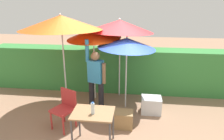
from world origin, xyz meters
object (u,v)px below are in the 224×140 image
object	(u,v)px
umbrella_yellow	(61,23)
chair_plastic	(65,107)
umbrella_orange	(127,43)
cooler_box	(151,105)
umbrella_rainbow	(94,34)
umbrella_navy	(120,26)
person_vendor	(96,77)
crate_cardboard	(123,119)
bottle_water	(93,108)
folding_table	(93,117)

from	to	relation	value
umbrella_yellow	chair_plastic	world-z (taller)	umbrella_yellow
umbrella_orange	chair_plastic	distance (m)	2.13
chair_plastic	cooler_box	world-z (taller)	chair_plastic
umbrella_rainbow	umbrella_navy	bearing A→B (deg)	22.11
umbrella_orange	person_vendor	size ratio (longest dim) A/B	1.03
umbrella_navy	crate_cardboard	bearing A→B (deg)	-81.60
umbrella_yellow	chair_plastic	xyz separation A→B (m)	(0.33, -1.01, -1.75)
chair_plastic	cooler_box	xyz separation A→B (m)	(1.97, 0.90, -0.30)
umbrella_orange	chair_plastic	xyz separation A→B (m)	(-1.29, -1.13, -1.25)
umbrella_rainbow	bottle_water	distance (m)	2.44
crate_cardboard	umbrella_navy	bearing A→B (deg)	98.40
umbrella_yellow	person_vendor	size ratio (longest dim) A/B	1.32
umbrella_orange	bottle_water	world-z (taller)	umbrella_orange
umbrella_navy	cooler_box	distance (m)	2.30
cooler_box	bottle_water	bearing A→B (deg)	-128.35
crate_cardboard	cooler_box	bearing A→B (deg)	47.29
umbrella_rainbow	crate_cardboard	xyz separation A→B (m)	(0.93, -1.38, -1.73)
crate_cardboard	folding_table	size ratio (longest dim) A/B	0.56
person_vendor	bottle_water	xyz separation A→B (m)	(0.22, -1.42, -0.07)
umbrella_yellow	cooler_box	world-z (taller)	umbrella_yellow
umbrella_navy	folding_table	bearing A→B (deg)	-96.81
bottle_water	umbrella_rainbow	bearing A→B (deg)	100.62
umbrella_yellow	umbrella_navy	bearing A→B (deg)	30.50
umbrella_orange	crate_cardboard	distance (m)	1.85
umbrella_rainbow	cooler_box	size ratio (longest dim) A/B	4.21
chair_plastic	folding_table	bearing A→B (deg)	-36.30
umbrella_yellow	person_vendor	xyz separation A→B (m)	(0.88, -0.20, -1.32)
umbrella_rainbow	person_vendor	world-z (taller)	umbrella_rainbow
crate_cardboard	bottle_water	world-z (taller)	bottle_water
umbrella_yellow	crate_cardboard	world-z (taller)	umbrella_yellow
umbrella_yellow	bottle_water	world-z (taller)	umbrella_yellow
umbrella_navy	cooler_box	bearing A→B (deg)	-45.27
umbrella_yellow	bottle_water	size ratio (longest dim) A/B	10.35
umbrella_yellow	cooler_box	size ratio (longest dim) A/B	4.92
umbrella_navy	bottle_water	bearing A→B (deg)	-96.46
umbrella_yellow	cooler_box	bearing A→B (deg)	-2.85
umbrella_rainbow	cooler_box	bearing A→B (deg)	-22.14
umbrella_rainbow	chair_plastic	xyz separation A→B (m)	(-0.37, -1.55, -1.40)
cooler_box	person_vendor	bearing A→B (deg)	-176.57
cooler_box	bottle_water	world-z (taller)	bottle_water
umbrella_navy	bottle_water	world-z (taller)	umbrella_navy
umbrella_rainbow	umbrella_orange	xyz separation A→B (m)	(0.92, -0.42, -0.15)
umbrella_orange	cooler_box	distance (m)	1.71
umbrella_orange	cooler_box	size ratio (longest dim) A/B	3.85
folding_table	umbrella_rainbow	bearing A→B (deg)	100.62
cooler_box	folding_table	xyz separation A→B (m)	(-1.20, -1.46, 0.44)
folding_table	umbrella_yellow	bearing A→B (deg)	124.82
person_vendor	cooler_box	size ratio (longest dim) A/B	3.73
umbrella_orange	umbrella_navy	xyz separation A→B (m)	(-0.24, 0.70, 0.34)
umbrella_navy	folding_table	distance (m)	2.81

